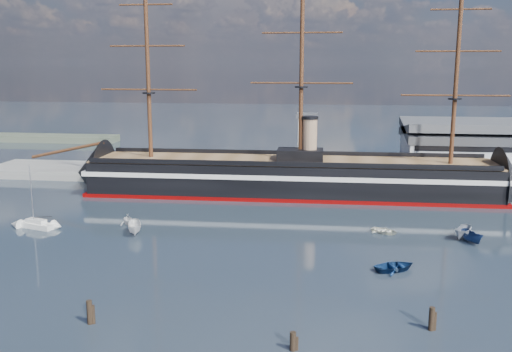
# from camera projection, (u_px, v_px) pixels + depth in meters

# --- Properties ---
(ground) EXTENTS (600.00, 600.00, 0.00)m
(ground) POSITION_uv_depth(u_px,v_px,m) (282.00, 218.00, 107.84)
(ground) COLOR #1D2932
(ground) RESTS_ON ground
(quay) EXTENTS (180.00, 18.00, 2.00)m
(quay) POSITION_uv_depth(u_px,v_px,m) (335.00, 181.00, 141.52)
(quay) COLOR slate
(quay) RESTS_ON ground
(quay_tower) EXTENTS (5.00, 5.00, 15.00)m
(quay_tower) POSITION_uv_depth(u_px,v_px,m) (307.00, 143.00, 137.61)
(quay_tower) COLOR silver
(quay_tower) RESTS_ON ground
(warship) EXTENTS (113.03, 18.01, 53.94)m
(warship) POSITION_uv_depth(u_px,v_px,m) (283.00, 176.00, 126.69)
(warship) COLOR black
(warship) RESTS_ON ground
(sailboat) EXTENTS (7.36, 4.10, 11.31)m
(sailboat) POSITION_uv_depth(u_px,v_px,m) (36.00, 224.00, 101.30)
(sailboat) COLOR silver
(sailboat) RESTS_ON ground
(motorboat_a) EXTENTS (7.31, 4.73, 2.75)m
(motorboat_a) POSITION_uv_depth(u_px,v_px,m) (135.00, 234.00, 97.65)
(motorboat_a) COLOR white
(motorboat_a) RESTS_ON ground
(motorboat_b) EXTENTS (3.05, 4.01, 1.74)m
(motorboat_b) POSITION_uv_depth(u_px,v_px,m) (395.00, 270.00, 80.65)
(motorboat_b) COLOR navy
(motorboat_b) RESTS_ON ground
(motorboat_c) EXTENTS (6.72, 5.20, 2.56)m
(motorboat_c) POSITION_uv_depth(u_px,v_px,m) (463.00, 239.00, 95.27)
(motorboat_c) COLOR gray
(motorboat_c) RESTS_ON ground
(motorboat_d) EXTENTS (5.99, 5.73, 2.12)m
(motorboat_d) POSITION_uv_depth(u_px,v_px,m) (128.00, 224.00, 103.57)
(motorboat_d) COLOR silver
(motorboat_d) RESTS_ON ground
(motorboat_e) EXTENTS (2.49, 3.11, 1.36)m
(motorboat_e) POSITION_uv_depth(u_px,v_px,m) (384.00, 233.00, 98.14)
(motorboat_e) COLOR silver
(motorboat_e) RESTS_ON ground
(motorboat_f) EXTENTS (6.35, 4.22, 2.39)m
(motorboat_f) POSITION_uv_depth(u_px,v_px,m) (471.00, 243.00, 93.04)
(motorboat_f) COLOR navy
(motorboat_f) RESTS_ON ground
(piling_near_left) EXTENTS (0.64, 0.64, 3.50)m
(piling_near_left) POSITION_uv_depth(u_px,v_px,m) (90.00, 324.00, 64.20)
(piling_near_left) COLOR black
(piling_near_left) RESTS_ON ground
(piling_near_mid) EXTENTS (0.64, 0.64, 2.70)m
(piling_near_mid) POSITION_uv_depth(u_px,v_px,m) (293.00, 350.00, 58.29)
(piling_near_mid) COLOR black
(piling_near_mid) RESTS_ON ground
(piling_near_right) EXTENTS (0.64, 0.64, 3.40)m
(piling_near_right) POSITION_uv_depth(u_px,v_px,m) (431.00, 330.00, 62.65)
(piling_near_right) COLOR black
(piling_near_right) RESTS_ON ground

